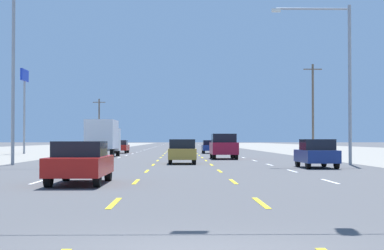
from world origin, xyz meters
name	(u,v)px	position (x,y,z in m)	size (l,w,h in m)	color
ground_plane	(181,152)	(0.00, 66.00, 0.00)	(572.00, 572.00, 0.00)	#4C4C4F
lane_markings	(180,148)	(0.00, 104.50, 0.01)	(10.64, 227.60, 0.01)	white
sedan_inner_left_nearest	(80,162)	(-3.57, 13.46, 0.76)	(1.80, 4.50, 1.46)	red
hatchback_far_right_near	(317,153)	(7.19, 25.39, 0.78)	(1.72, 3.90, 1.54)	navy
hatchback_center_turn_mid	(182,151)	(-0.01, 31.21, 0.78)	(1.72, 3.90, 1.54)	#B28C33
suv_inner_right_midfar	(224,146)	(3.31, 40.99, 1.03)	(1.98, 4.90, 1.98)	maroon
box_truck_far_left_far	(103,136)	(-6.92, 47.28, 1.84)	(2.40, 7.20, 3.23)	white
sedan_inner_right_farther	(210,147)	(3.27, 60.89, 0.76)	(1.80, 4.50, 1.46)	navy
sedan_far_left_farthest	(120,146)	(-6.86, 62.30, 0.76)	(1.80, 4.50, 1.46)	red
suv_far_right_distant_a	(228,143)	(7.18, 86.12, 1.03)	(1.98, 4.90, 1.98)	#4C196B
hatchback_center_turn_distant_b	(179,144)	(-0.12, 89.87, 0.78)	(1.72, 3.90, 1.54)	#B28C33
pole_sign_left_row_2	(24,88)	(-16.86, 59.24, 7.05)	(0.24, 2.78, 9.09)	gray
streetlight_left_row_0	(22,62)	(-9.61, 29.48, 6.17)	(5.12, 0.26, 10.54)	gray
streetlight_right_row_0	(341,71)	(9.62, 29.48, 5.71)	(4.83, 0.26, 9.71)	gray
utility_pole_right_row_1	(313,107)	(15.63, 65.09, 5.43)	(2.20, 0.26, 10.46)	brown
utility_pole_left_row_2	(99,122)	(-14.31, 101.88, 4.56)	(2.20, 0.26, 8.73)	brown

